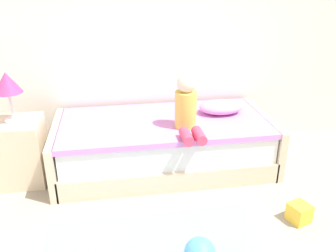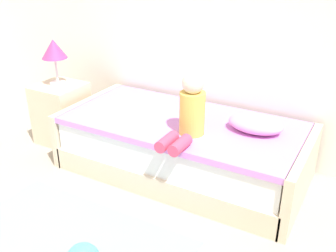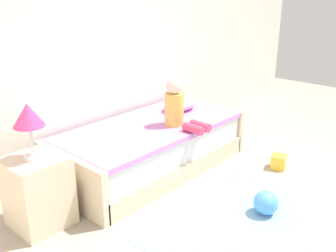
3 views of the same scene
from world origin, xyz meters
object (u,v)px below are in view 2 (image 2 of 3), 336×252
object	(u,v)px
child_figure	(189,111)
pillow	(256,124)
bed	(182,147)
table_lamp	(54,51)
nightstand	(62,113)

from	to	relation	value
child_figure	pillow	bearing A→B (deg)	37.77
bed	child_figure	size ratio (longest dim) A/B	4.14
table_lamp	child_figure	world-z (taller)	table_lamp
nightstand	child_figure	world-z (taller)	child_figure
nightstand	child_figure	distance (m)	1.59
nightstand	pillow	size ratio (longest dim) A/B	1.36
table_lamp	pillow	distance (m)	1.99
child_figure	table_lamp	bearing A→B (deg)	173.12
nightstand	pillow	distance (m)	1.97
nightstand	child_figure	size ratio (longest dim) A/B	1.18
table_lamp	child_figure	xyz separation A→B (m)	(1.52, -0.18, -0.23)
bed	pillow	size ratio (longest dim) A/B	4.80
child_figure	pillow	distance (m)	0.55
bed	nightstand	distance (m)	1.35
child_figure	pillow	world-z (taller)	child_figure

